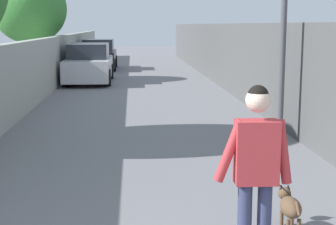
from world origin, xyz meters
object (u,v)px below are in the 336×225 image
at_px(tree_left_mid, 29,9).
at_px(car_far, 99,55).
at_px(person_skateboarder, 256,162).
at_px(dog, 290,206).
at_px(car_near, 89,64).

xyz_separation_m(tree_left_mid, car_far, (5.55, -2.33, -2.17)).
xyz_separation_m(person_skateboarder, dog, (0.99, -0.65, -0.78)).
bearing_deg(car_near, tree_left_mid, 78.22).
distance_m(car_near, car_far, 6.04).
xyz_separation_m(dog, car_far, (21.16, 3.45, 0.44)).
bearing_deg(person_skateboarder, dog, -33.03).
bearing_deg(tree_left_mid, car_far, -22.77).
relative_size(person_skateboarder, dog, 1.27).
bearing_deg(car_near, dog, -167.16).
bearing_deg(car_far, person_skateboarder, -172.79).
xyz_separation_m(tree_left_mid, car_near, (-0.49, -2.33, -2.17)).
height_order(person_skateboarder, dog, person_skateboarder).
bearing_deg(car_near, person_skateboarder, -170.13).
relative_size(tree_left_mid, car_far, 1.10).
distance_m(person_skateboarder, car_near, 16.36).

